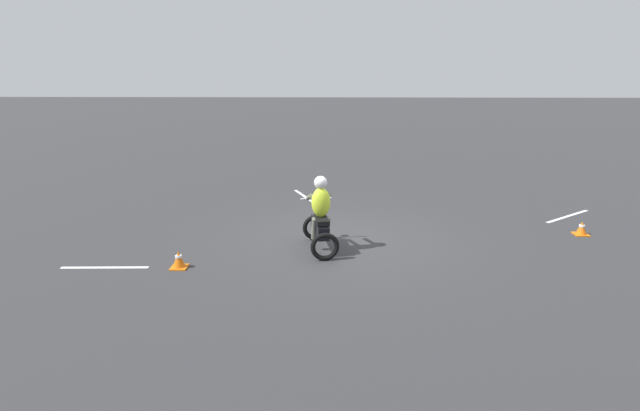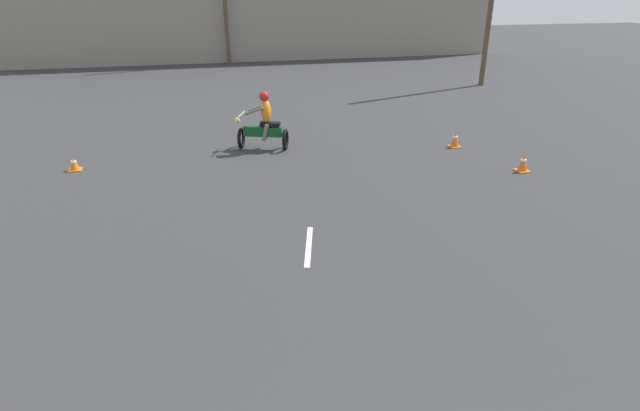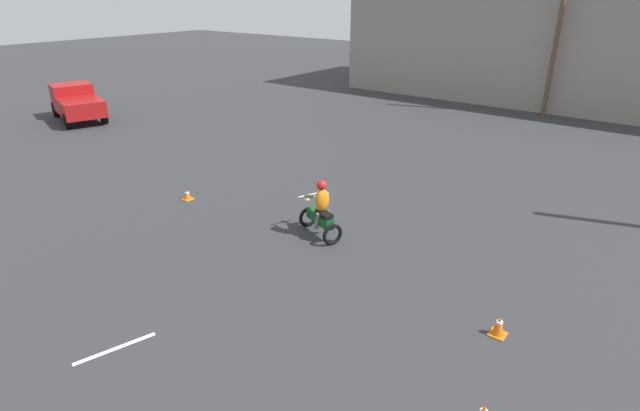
{
  "view_description": "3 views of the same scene",
  "coord_description": "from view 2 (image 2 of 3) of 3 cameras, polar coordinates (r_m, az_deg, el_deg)",
  "views": [
    {
      "loc": [
        0.25,
        10.9,
        3.81
      ],
      "look_at": [
        0.52,
        0.65,
        1.0
      ],
      "focal_mm": 28.0,
      "sensor_mm": 36.0,
      "label": 1
    },
    {
      "loc": [
        -1.46,
        -0.38,
        4.26
      ],
      "look_at": [
        0.57,
        7.09,
        0.9
      ],
      "focal_mm": 28.0,
      "sensor_mm": 36.0,
      "label": 2
    },
    {
      "loc": [
        8.18,
        3.71,
        6.32
      ],
      "look_at": [
        0.63,
        13.53,
        0.9
      ],
      "focal_mm": 28.0,
      "sensor_mm": 36.0,
      "label": 3
    }
  ],
  "objects": [
    {
      "name": "traffic_cone_far_center",
      "position": [
        14.22,
        -26.28,
        4.24
      ],
      "size": [
        0.32,
        0.32,
        0.33
      ],
      "color": "orange",
      "rests_on": "ground"
    },
    {
      "name": "motorcycle_rider_background",
      "position": [
        14.49,
        -6.45,
        9.21
      ],
      "size": [
        1.54,
        1.09,
        1.66
      ],
      "rotation": [
        0.0,
        0.0,
        1.19
      ],
      "color": "black",
      "rests_on": "ground"
    },
    {
      "name": "traffic_cone_near_left",
      "position": [
        15.23,
        15.18,
        7.25
      ],
      "size": [
        0.32,
        0.32,
        0.45
      ],
      "color": "orange",
      "rests_on": "ground"
    },
    {
      "name": "traffic_cone_near_right",
      "position": [
        13.67,
        22.2,
        4.47
      ],
      "size": [
        0.32,
        0.32,
        0.44
      ],
      "color": "orange",
      "rests_on": "ground"
    },
    {
      "name": "lane_stripe_n",
      "position": [
        9.03,
        -1.3,
        -4.63
      ],
      "size": [
        0.53,
        1.5,
        0.01
      ],
      "primitive_type": "cube",
      "rotation": [
        0.0,
        0.0,
        2.86
      ],
      "color": "silver",
      "rests_on": "ground"
    }
  ]
}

